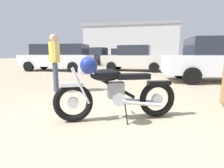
% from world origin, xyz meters
% --- Properties ---
extents(ground_plane, '(80.00, 80.00, 0.00)m').
position_xyz_m(ground_plane, '(0.00, 0.00, 0.00)').
color(ground_plane, gray).
extents(vintage_motorcycle, '(1.96, 1.04, 1.07)m').
position_xyz_m(vintage_motorcycle, '(-0.02, 0.05, 0.49)').
color(vintage_motorcycle, black).
rests_on(vintage_motorcycle, ground_plane).
extents(bystander, '(0.33, 0.37, 1.66)m').
position_xyz_m(bystander, '(-2.18, 1.83, 1.02)').
color(bystander, '#383D51').
rests_on(bystander, ground_plane).
extents(red_hatchback_near, '(4.80, 2.19, 1.74)m').
position_xyz_m(red_hatchback_near, '(-5.71, 7.95, 0.94)').
color(red_hatchback_near, black).
rests_on(red_hatchback_near, ground_plane).
extents(white_estate_far, '(4.11, 2.29, 1.78)m').
position_xyz_m(white_estate_far, '(-5.66, 14.72, 0.92)').
color(white_estate_far, black).
rests_on(white_estate_far, ground_plane).
extents(dark_sedan_left, '(4.31, 2.14, 1.67)m').
position_xyz_m(dark_sedan_left, '(-2.58, 15.02, 0.84)').
color(dark_sedan_left, black).
rests_on(dark_sedan_left, ground_plane).
extents(blue_hatchback_right, '(4.28, 2.08, 1.67)m').
position_xyz_m(blue_hatchback_right, '(-0.72, 9.11, 0.84)').
color(blue_hatchback_right, black).
rests_on(blue_hatchback_right, ground_plane).
extents(industrial_building, '(17.83, 12.53, 6.72)m').
position_xyz_m(industrial_building, '(-4.21, 34.92, 3.37)').
color(industrial_building, '#B2B2B7').
rests_on(industrial_building, ground_plane).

